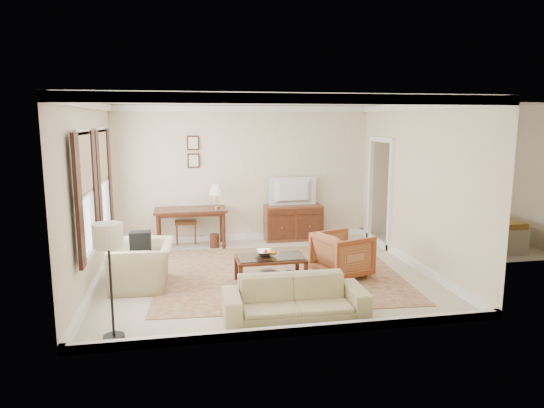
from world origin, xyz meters
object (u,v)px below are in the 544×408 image
object	(u,v)px
sideboard	(293,222)
striped_armchair	(342,253)
coffee_table	(270,263)
tv	(294,183)
writing_desk	(191,214)
sofa	(295,292)
club_armchair	(142,257)

from	to	relation	value
sideboard	striped_armchair	bearing A→B (deg)	-85.12
sideboard	coffee_table	bearing A→B (deg)	-110.28
tv	striped_armchair	distance (m)	2.76
sideboard	striped_armchair	distance (m)	2.64
tv	coffee_table	xyz separation A→B (m)	(-1.03, -2.76, -0.91)
sideboard	tv	size ratio (longest dim) A/B	1.26
writing_desk	tv	world-z (taller)	tv
writing_desk	sofa	xyz separation A→B (m)	(1.25, -3.99, -0.32)
writing_desk	sofa	world-z (taller)	writing_desk
sideboard	tv	distance (m)	0.88
coffee_table	club_armchair	world-z (taller)	club_armchair
striped_armchair	club_armchair	world-z (taller)	club_armchair
sideboard	sofa	bearing A→B (deg)	-102.88
coffee_table	club_armchair	bearing A→B (deg)	172.59
sofa	writing_desk	bearing A→B (deg)	108.65
tv	writing_desk	bearing A→B (deg)	4.52
writing_desk	club_armchair	world-z (taller)	club_armchair
coffee_table	sofa	world-z (taller)	sofa
striped_armchair	club_armchair	bearing A→B (deg)	69.56
coffee_table	sofa	distance (m)	1.41
striped_armchair	coffee_table	bearing A→B (deg)	78.10
tv	club_armchair	xyz separation A→B (m)	(-3.02, -2.50, -0.79)
striped_armchair	club_armchair	size ratio (longest dim) A/B	0.77
striped_armchair	sofa	distance (m)	1.95
striped_armchair	sofa	xyz separation A→B (m)	(-1.18, -1.55, -0.04)
writing_desk	sideboard	distance (m)	2.24
striped_armchair	writing_desk	bearing A→B (deg)	26.60
tv	coffee_table	world-z (taller)	tv
sideboard	striped_armchair	world-z (taller)	striped_armchair
tv	sofa	bearing A→B (deg)	77.06
tv	sofa	distance (m)	4.37
writing_desk	striped_armchair	size ratio (longest dim) A/B	1.77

